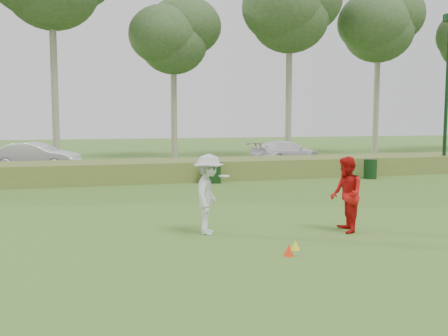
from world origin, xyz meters
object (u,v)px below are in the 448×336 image
object	(u,v)px
cone_yellow	(295,245)
trash_bin	(370,169)
player_red	(346,194)
player_white	(209,194)
cone_orange	(289,250)
car_mid	(37,157)
utility_cabinet	(211,172)
car_right	(285,152)
lamp_post	(448,65)

from	to	relation	value
cone_yellow	trash_bin	world-z (taller)	trash_bin
player_red	trash_bin	world-z (taller)	player_red
player_white	cone_yellow	distance (m)	2.61
cone_orange	car_mid	size ratio (longest dim) A/B	0.05
cone_yellow	utility_cabinet	bearing A→B (deg)	85.05
utility_cabinet	car_right	size ratio (longest dim) A/B	0.20
player_white	utility_cabinet	world-z (taller)	player_white
trash_bin	car_right	distance (m)	8.01
player_white	cone_orange	distance (m)	2.78
cone_orange	car_mid	xyz separation A→B (m)	(-6.57, 19.06, 0.69)
player_white	car_mid	xyz separation A→B (m)	(-5.43, 16.68, -0.18)
player_white	cone_orange	bearing A→B (deg)	-132.12
lamp_post	car_mid	size ratio (longest dim) A/B	1.79
utility_cabinet	car_mid	size ratio (longest dim) A/B	0.21
cone_yellow	car_mid	world-z (taller)	car_mid
lamp_post	player_white	distance (m)	19.00
lamp_post	player_white	size ratio (longest dim) A/B	4.10
lamp_post	cone_yellow	bearing A→B (deg)	-138.53
player_white	utility_cabinet	distance (m)	9.78
player_white	lamp_post	bearing A→B (deg)	-33.76
player_red	cone_orange	bearing A→B (deg)	-41.46
cone_orange	cone_yellow	distance (m)	0.54
lamp_post	trash_bin	world-z (taller)	lamp_post
lamp_post	utility_cabinet	xyz separation A→B (m)	(-12.85, -0.82, -5.11)
car_right	cone_orange	bearing A→B (deg)	136.99
lamp_post	cone_orange	xyz separation A→B (m)	(-14.17, -12.65, -5.47)
lamp_post	cone_orange	world-z (taller)	lamp_post
cone_yellow	car_mid	bearing A→B (deg)	110.32
lamp_post	player_red	bearing A→B (deg)	-137.34
utility_cabinet	car_mid	world-z (taller)	car_mid
lamp_post	cone_yellow	xyz separation A→B (m)	(-13.84, -12.23, -5.48)
cone_orange	trash_bin	xyz separation A→B (m)	(9.02, 11.42, 0.34)
lamp_post	trash_bin	xyz separation A→B (m)	(-5.15, -1.23, -5.13)
player_red	car_mid	bearing A→B (deg)	-141.01
player_white	utility_cabinet	xyz separation A→B (m)	(2.46, 9.45, -0.52)
cone_yellow	player_red	bearing A→B (deg)	33.03
lamp_post	car_right	bearing A→B (deg)	132.91
player_white	cone_orange	world-z (taller)	player_white
cone_yellow	car_right	size ratio (longest dim) A/B	0.05
cone_orange	car_right	bearing A→B (deg)	67.67
utility_cabinet	cone_orange	bearing A→B (deg)	-88.97
player_white	cone_yellow	bearing A→B (deg)	-120.79
player_white	trash_bin	distance (m)	13.60
cone_yellow	trash_bin	bearing A→B (deg)	51.70
car_right	car_mid	bearing A→B (deg)	70.46
cone_orange	player_red	bearing A→B (deg)	36.44
cone_orange	player_white	bearing A→B (deg)	115.49
lamp_post	player_red	world-z (taller)	lamp_post
player_white	player_red	bearing A→B (deg)	-79.56
player_white	car_right	xyz separation A→B (m)	(9.08, 16.96, -0.23)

